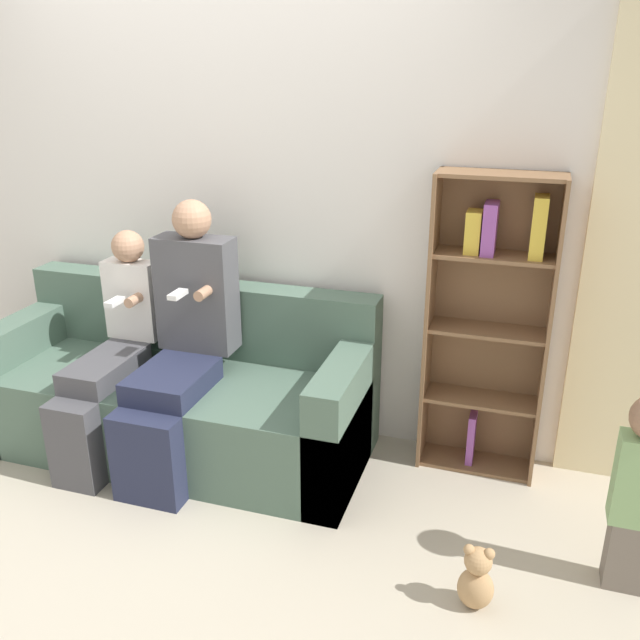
{
  "coord_description": "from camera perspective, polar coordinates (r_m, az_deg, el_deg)",
  "views": [
    {
      "loc": [
        1.51,
        -2.3,
        1.95
      ],
      "look_at": [
        0.61,
        0.54,
        0.79
      ],
      "focal_mm": 38.0,
      "sensor_mm": 36.0,
      "label": 1
    }
  ],
  "objects": [
    {
      "name": "couch",
      "position": [
        3.65,
        -11.73,
        -6.24
      ],
      "size": [
        1.98,
        0.8,
        0.84
      ],
      "color": "#4C6656",
      "rests_on": "ground_plane"
    },
    {
      "name": "toddler_standing",
      "position": [
        2.86,
        25.35,
        -12.59
      ],
      "size": [
        0.19,
        0.17,
        0.83
      ],
      "color": "#70665B",
      "rests_on": "ground_plane"
    },
    {
      "name": "bookshelf",
      "position": [
        3.32,
        14.08,
        0.19
      ],
      "size": [
        0.57,
        0.24,
        1.48
      ],
      "color": "brown",
      "rests_on": "ground_plane"
    },
    {
      "name": "ground_plane",
      "position": [
        3.37,
        -13.2,
        -14.7
      ],
      "size": [
        14.0,
        14.0,
        0.0
      ],
      "primitive_type": "plane",
      "color": "#B2A893"
    },
    {
      "name": "child_seated",
      "position": [
        3.57,
        -17.3,
        -2.57
      ],
      "size": [
        0.28,
        0.75,
        1.13
      ],
      "color": "#47474C",
      "rests_on": "ground_plane"
    },
    {
      "name": "adult_seated",
      "position": [
        3.37,
        -11.59,
        -1.52
      ],
      "size": [
        0.39,
        0.74,
        1.31
      ],
      "color": "#232842",
      "rests_on": "ground_plane"
    },
    {
      "name": "back_wall",
      "position": [
        3.63,
        -7.42,
        10.38
      ],
      "size": [
        10.0,
        0.06,
        2.55
      ],
      "color": "silver",
      "rests_on": "ground_plane"
    },
    {
      "name": "teddy_bear",
      "position": [
        2.77,
        13.03,
        -20.49
      ],
      "size": [
        0.14,
        0.11,
        0.28
      ],
      "color": "tan",
      "rests_on": "ground_plane"
    }
  ]
}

